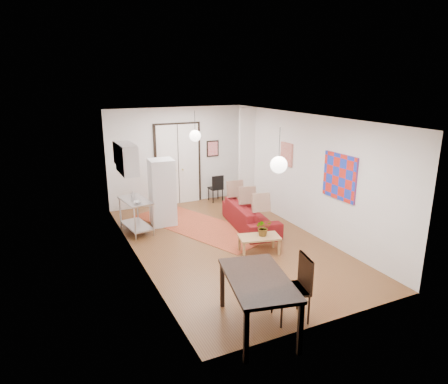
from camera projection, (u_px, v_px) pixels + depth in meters
name	position (u px, v px, depth m)	size (l,w,h in m)	color
floor	(228.00, 243.00, 9.32)	(7.00, 7.00, 0.00)	brown
ceiling	(229.00, 117.00, 8.53)	(4.20, 7.00, 0.02)	white
wall_back	(177.00, 156.00, 11.96)	(4.20, 0.02, 2.90)	white
wall_front	(332.00, 237.00, 5.89)	(4.20, 0.02, 2.90)	white
wall_left	(135.00, 194.00, 8.06)	(0.02, 7.00, 2.90)	white
wall_right	(305.00, 174.00, 9.79)	(0.02, 7.00, 2.90)	white
double_doors	(178.00, 165.00, 11.99)	(1.44, 0.06, 2.50)	white
stub_partition	(247.00, 157.00, 11.90)	(0.50, 0.10, 2.90)	white
wall_cabinet	(127.00, 159.00, 9.31)	(0.35, 1.00, 0.70)	silver
painting_popart	(340.00, 177.00, 8.64)	(0.05, 1.00, 1.00)	red
painting_abstract	(287.00, 154.00, 10.38)	(0.05, 0.50, 0.60)	beige
poster_back	(213.00, 149.00, 12.37)	(0.40, 0.03, 0.50)	red
print_left	(116.00, 153.00, 9.67)	(0.03, 0.44, 0.54)	#9A6440
pendant_back	(195.00, 136.00, 10.44)	(0.30, 0.30, 0.80)	white
pendant_front	(279.00, 165.00, 6.97)	(0.30, 0.30, 0.80)	white
kilim_rug	(199.00, 226.00, 10.39)	(1.43, 3.81, 0.01)	#C44E31
sofa	(250.00, 216.00, 10.21)	(0.85, 2.16, 0.63)	maroon
coffee_table	(259.00, 238.00, 8.70)	(0.97, 0.68, 0.39)	#A9794F
potted_plant	(263.00, 227.00, 8.68)	(0.34, 0.30, 0.38)	#396B30
kitchen_counter	(136.00, 212.00, 9.88)	(0.69, 1.15, 0.83)	#BABCBF
bowl	(138.00, 202.00, 9.52)	(0.20, 0.20, 0.05)	beige
soap_bottle	(133.00, 194.00, 9.98)	(0.08, 0.08, 0.17)	teal
fridge	(162.00, 192.00, 10.31)	(0.61, 0.61, 1.73)	silver
dining_table	(258.00, 283.00, 5.95)	(1.19, 1.70, 0.85)	black
dining_chair_near	(287.00, 281.00, 6.33)	(0.60, 0.77, 1.06)	#3C2313
dining_chair_far	(287.00, 281.00, 6.33)	(0.60, 0.77, 1.06)	#3C2313
black_side_chair	(214.00, 185.00, 12.44)	(0.39, 0.39, 0.84)	black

